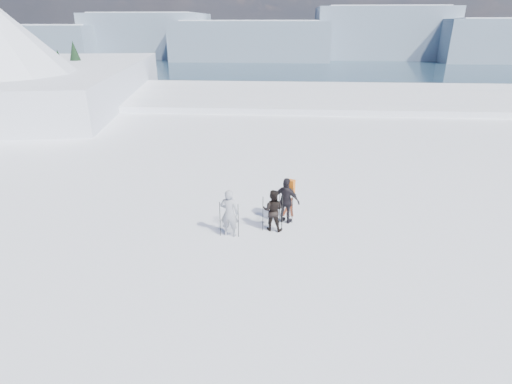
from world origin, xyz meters
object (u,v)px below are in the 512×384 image
Objects in this scene: skier_grey at (229,213)px; skier_pack at (286,201)px; skis_loose at (289,207)px; skier_dark at (273,210)px.

skier_grey is 2.22m from skier_pack.
skier_pack is at bearing -96.03° from skis_loose.
skis_loose is (0.14, 1.34, -0.85)m from skier_pack.
skier_dark is at bearing -151.90° from skier_grey.
skier_grey is 1.55m from skier_dark.
skier_grey is 1.00× the size of skis_loose.
skier_grey reaches higher than skier_dark.
skis_loose is (0.61, 1.93, -0.74)m from skier_dark.
skis_loose is at bearing -97.91° from skier_dark.
skier_pack is (1.92, 1.12, 0.01)m from skier_grey.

